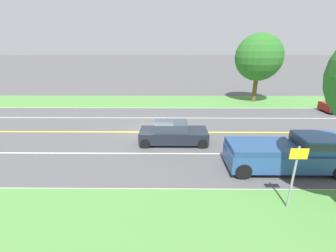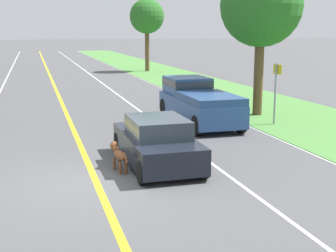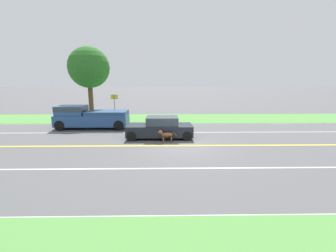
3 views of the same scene
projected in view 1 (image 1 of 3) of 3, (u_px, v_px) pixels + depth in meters
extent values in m
plane|color=#4C4C4F|center=(156.00, 132.00, 16.29)|extent=(400.00, 400.00, 0.00)
cube|color=yellow|center=(156.00, 132.00, 16.28)|extent=(0.18, 160.00, 0.01)
cube|color=white|center=(147.00, 189.00, 9.67)|extent=(0.14, 160.00, 0.01)
cube|color=white|center=(160.00, 108.00, 22.90)|extent=(0.14, 160.00, 0.01)
cube|color=white|center=(153.00, 153.00, 12.98)|extent=(0.10, 160.00, 0.01)
cube|color=white|center=(158.00, 118.00, 19.59)|extent=(0.10, 160.00, 0.01)
cube|color=#4C843D|center=(137.00, 248.00, 6.83)|extent=(6.00, 160.00, 0.03)
cube|color=#4C843D|center=(161.00, 101.00, 25.73)|extent=(6.00, 160.00, 0.03)
cube|color=black|center=(174.00, 135.00, 14.28)|extent=(1.79, 4.25, 0.71)
cube|color=#2D3842|center=(171.00, 126.00, 14.08)|extent=(1.54, 2.04, 0.53)
cylinder|color=black|center=(202.00, 144.00, 13.58)|extent=(0.22, 0.61, 0.61)
cylinder|color=black|center=(145.00, 143.00, 13.60)|extent=(0.22, 0.61, 0.61)
cylinder|color=black|center=(199.00, 134.00, 15.10)|extent=(0.22, 0.61, 0.61)
cylinder|color=black|center=(148.00, 134.00, 15.13)|extent=(0.22, 0.61, 0.61)
ellipsoid|color=brown|center=(166.00, 130.00, 15.41)|extent=(0.35, 0.74, 0.25)
cylinder|color=brown|center=(170.00, 134.00, 15.47)|extent=(0.08, 0.08, 0.35)
cylinder|color=brown|center=(163.00, 134.00, 15.39)|extent=(0.08, 0.08, 0.35)
cylinder|color=brown|center=(170.00, 133.00, 15.62)|extent=(0.08, 0.08, 0.35)
cylinder|color=brown|center=(162.00, 133.00, 15.54)|extent=(0.08, 0.08, 0.35)
cylinder|color=brown|center=(171.00, 128.00, 15.42)|extent=(0.18, 0.22, 0.19)
sphere|color=brown|center=(172.00, 127.00, 15.41)|extent=(0.28, 0.28, 0.24)
ellipsoid|color=#331E14|center=(175.00, 127.00, 15.45)|extent=(0.13, 0.13, 0.09)
cone|color=#55301C|center=(172.00, 126.00, 15.32)|extent=(0.09, 0.09, 0.11)
cone|color=#55301C|center=(172.00, 125.00, 15.45)|extent=(0.09, 0.09, 0.11)
cylinder|color=brown|center=(159.00, 129.00, 15.32)|extent=(0.10, 0.27, 0.27)
cube|color=#284C84|center=(283.00, 157.00, 11.10)|extent=(1.96, 5.55, 0.85)
cube|color=#284C84|center=(320.00, 143.00, 10.82)|extent=(1.72, 2.10, 0.72)
cube|color=#2D3842|center=(320.00, 141.00, 10.79)|extent=(1.74, 2.12, 0.32)
cube|color=navy|center=(261.00, 147.00, 10.92)|extent=(1.92, 3.16, 0.30)
cylinder|color=black|center=(243.00, 171.00, 10.36)|extent=(0.22, 0.78, 0.78)
cylinder|color=black|center=(316.00, 154.00, 12.01)|extent=(0.22, 0.78, 0.78)
cylinder|color=black|center=(233.00, 154.00, 12.04)|extent=(0.22, 0.78, 0.78)
cylinder|color=black|center=(322.00, 107.00, 22.02)|extent=(0.22, 0.64, 0.64)
cylinder|color=black|center=(334.00, 111.00, 20.41)|extent=(0.22, 0.64, 0.64)
cylinder|color=brown|center=(255.00, 87.00, 25.13)|extent=(0.48, 0.48, 3.22)
sphere|color=#286623|center=(259.00, 57.00, 24.07)|extent=(4.98, 4.98, 4.98)
cylinder|color=gray|center=(293.00, 179.00, 8.17)|extent=(0.08, 0.08, 2.55)
cube|color=yellow|center=(299.00, 154.00, 7.78)|extent=(0.03, 0.64, 0.40)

